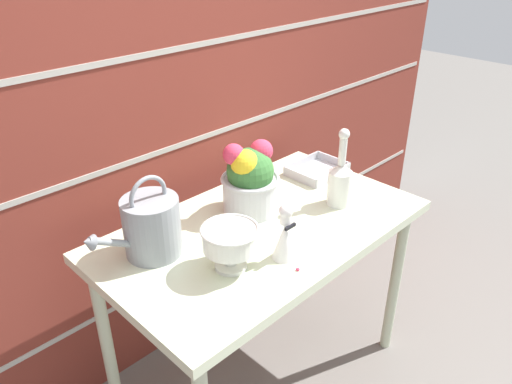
{
  "coord_description": "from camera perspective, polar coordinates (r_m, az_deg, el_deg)",
  "views": [
    {
      "loc": [
        -1.06,
        -1.03,
        1.67
      ],
      "look_at": [
        0.0,
        0.03,
        0.86
      ],
      "focal_mm": 35.0,
      "sensor_mm": 36.0,
      "label": 1
    }
  ],
  "objects": [
    {
      "name": "flower_planter",
      "position": [
        1.77,
        -0.71,
        1.46
      ],
      "size": [
        0.21,
        0.21,
        0.27
      ],
      "color": "#BCBCC1",
      "rests_on": "patio_table"
    },
    {
      "name": "patio_table",
      "position": [
        1.79,
        0.75,
        -5.99
      ],
      "size": [
        1.15,
        0.66,
        0.74
      ],
      "color": "beige",
      "rests_on": "ground_plane"
    },
    {
      "name": "watering_can",
      "position": [
        1.59,
        -11.93,
        -3.81
      ],
      "size": [
        0.32,
        0.18,
        0.27
      ],
      "color": "gray",
      "rests_on": "patio_table"
    },
    {
      "name": "ground_plane",
      "position": [
        2.23,
        0.64,
        -20.13
      ],
      "size": [
        12.0,
        12.0,
        0.0
      ],
      "primitive_type": "plane",
      "color": "slate"
    },
    {
      "name": "glass_decanter",
      "position": [
        1.85,
        9.58,
        1.33
      ],
      "size": [
        0.09,
        0.09,
        0.3
      ],
      "color": "silver",
      "rests_on": "patio_table"
    },
    {
      "name": "brick_wall",
      "position": [
        1.92,
        -9.39,
        10.76
      ],
      "size": [
        3.6,
        0.08,
        2.2
      ],
      "color": "maroon",
      "rests_on": "ground_plane"
    },
    {
      "name": "crystal_pedestal_bowl",
      "position": [
        1.49,
        -2.97,
        -5.5
      ],
      "size": [
        0.18,
        0.18,
        0.14
      ],
      "color": "silver",
      "rests_on": "patio_table"
    },
    {
      "name": "wire_tray",
      "position": [
        2.11,
        6.98,
        2.42
      ],
      "size": [
        0.23,
        0.18,
        0.04
      ],
      "color": "#B7B7BC",
      "rests_on": "patio_table"
    },
    {
      "name": "fallen_petal",
      "position": [
        1.54,
        4.8,
        -8.81
      ],
      "size": [
        0.01,
        0.01,
        0.01
      ],
      "color": "#E03856",
      "rests_on": "patio_table"
    },
    {
      "name": "figurine_vase",
      "position": [
        1.55,
        3.34,
        -5.1
      ],
      "size": [
        0.08,
        0.08,
        0.19
      ],
      "color": "white",
      "rests_on": "patio_table"
    }
  ]
}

